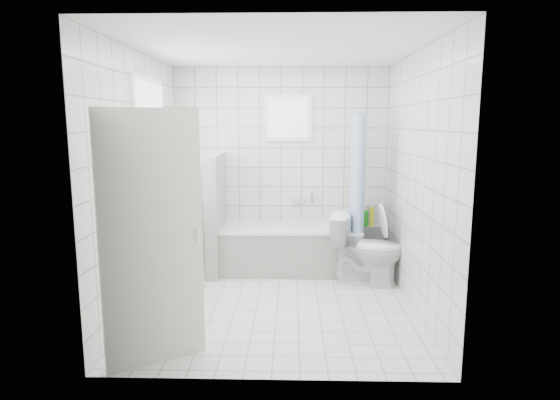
{
  "coord_description": "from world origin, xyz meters",
  "views": [
    {
      "loc": [
        0.15,
        -4.71,
        1.89
      ],
      "look_at": [
        0.02,
        0.35,
        1.05
      ],
      "focal_mm": 30.0,
      "sensor_mm": 36.0,
      "label": 1
    }
  ],
  "objects": [
    {
      "name": "ground",
      "position": [
        0.0,
        0.0,
        0.0
      ],
      "size": [
        3.0,
        3.0,
        0.0
      ],
      "primitive_type": "plane",
      "color": "white",
      "rests_on": "ground"
    },
    {
      "name": "window_back",
      "position": [
        0.1,
        1.46,
        1.95
      ],
      "size": [
        0.5,
        0.01,
        0.5
      ],
      "primitive_type": "cube",
      "color": "white",
      "rests_on": "wall_back"
    },
    {
      "name": "toilet",
      "position": [
        1.03,
        0.65,
        0.42
      ],
      "size": [
        0.9,
        0.63,
        0.84
      ],
      "primitive_type": "imported",
      "rotation": [
        0.0,
        0.0,
        1.36
      ],
      "color": "white",
      "rests_on": "ground"
    },
    {
      "name": "tiled_ledge",
      "position": [
        1.16,
        1.38,
        0.28
      ],
      "size": [
        0.4,
        0.24,
        0.55
      ],
      "primitive_type": "cube",
      "color": "white",
      "rests_on": "ground"
    },
    {
      "name": "wall_front",
      "position": [
        0.0,
        -1.5,
        1.3
      ],
      "size": [
        2.8,
        0.02,
        2.6
      ],
      "primitive_type": "cube",
      "color": "white",
      "rests_on": "ground"
    },
    {
      "name": "bathtub",
      "position": [
        0.13,
        1.12,
        0.29
      ],
      "size": [
        1.75,
        0.77,
        0.58
      ],
      "color": "white",
      "rests_on": "ground"
    },
    {
      "name": "ceiling",
      "position": [
        0.0,
        0.0,
        2.6
      ],
      "size": [
        3.0,
        3.0,
        0.0
      ],
      "primitive_type": "plane",
      "rotation": [
        3.14,
        0.0,
        0.0
      ],
      "color": "white",
      "rests_on": "ground"
    },
    {
      "name": "window_sill",
      "position": [
        -1.31,
        0.3,
        0.86
      ],
      "size": [
        0.18,
        1.02,
        0.08
      ],
      "primitive_type": "cube",
      "color": "white",
      "rests_on": "wall_left"
    },
    {
      "name": "ledge_bottles",
      "position": [
        1.16,
        1.36,
        0.67
      ],
      "size": [
        0.15,
        0.19,
        0.26
      ],
      "color": "#1B16B6",
      "rests_on": "tiled_ledge"
    },
    {
      "name": "wall_back",
      "position": [
        0.0,
        1.5,
        1.3
      ],
      "size": [
        2.8,
        0.02,
        2.6
      ],
      "primitive_type": "cube",
      "color": "white",
      "rests_on": "ground"
    },
    {
      "name": "curtain_rod",
      "position": [
        0.95,
        1.1,
        2.0
      ],
      "size": [
        0.02,
        0.8,
        0.02
      ],
      "primitive_type": "cylinder",
      "rotation": [
        1.57,
        0.0,
        0.0
      ],
      "color": "silver",
      "rests_on": "wall_back"
    },
    {
      "name": "wall_left",
      "position": [
        -1.4,
        0.0,
        1.3
      ],
      "size": [
        0.02,
        3.0,
        2.6
      ],
      "primitive_type": "cube",
      "color": "white",
      "rests_on": "ground"
    },
    {
      "name": "window_left",
      "position": [
        -1.35,
        0.3,
        1.6
      ],
      "size": [
        0.01,
        0.9,
        1.4
      ],
      "primitive_type": "cube",
      "color": "white",
      "rests_on": "wall_left"
    },
    {
      "name": "sill_bottles",
      "position": [
        -1.3,
        0.23,
        1.02
      ],
      "size": [
        0.16,
        0.78,
        0.28
      ],
      "color": "#BB5D92",
      "rests_on": "window_sill"
    },
    {
      "name": "shower_curtain",
      "position": [
        0.95,
        0.97,
        1.1
      ],
      "size": [
        0.14,
        0.48,
        1.78
      ],
      "primitive_type": null,
      "color": "#4C7CDF",
      "rests_on": "curtain_rod"
    },
    {
      "name": "wall_right",
      "position": [
        1.4,
        0.0,
        1.3
      ],
      "size": [
        0.02,
        3.0,
        2.6
      ],
      "primitive_type": "cube",
      "color": "white",
      "rests_on": "ground"
    },
    {
      "name": "partition_wall",
      "position": [
        -0.81,
        1.07,
        0.75
      ],
      "size": [
        0.15,
        0.85,
        1.5
      ],
      "primitive_type": "cube",
      "color": "white",
      "rests_on": "ground"
    },
    {
      "name": "tub_faucet",
      "position": [
        0.23,
        1.46,
        0.85
      ],
      "size": [
        0.18,
        0.06,
        0.06
      ],
      "primitive_type": "cube",
      "color": "silver",
      "rests_on": "wall_back"
    },
    {
      "name": "door",
      "position": [
        -0.92,
        -1.26,
        1.0
      ],
      "size": [
        0.69,
        0.48,
        2.0
      ],
      "primitive_type": "cube",
      "rotation": [
        0.0,
        0.0,
        -0.98
      ],
      "color": "silver",
      "rests_on": "ground"
    }
  ]
}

